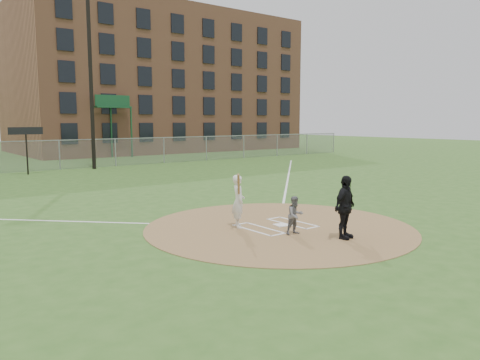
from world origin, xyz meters
TOP-DOWN VIEW (x-y plane):
  - ground at (0.00, 0.00)m, footprint 140.00×140.00m
  - dirt_circle at (0.00, 0.00)m, footprint 8.40×8.40m
  - home_plate at (0.18, 0.09)m, footprint 0.48×0.48m
  - foul_line_first at (9.00, 9.00)m, footprint 17.04×17.04m
  - catcher at (-0.29, -1.00)m, footprint 0.59×0.48m
  - umpire at (0.45, -2.22)m, footprint 1.13×0.68m
  - batters_boxes at (0.00, 0.15)m, footprint 2.08×1.88m
  - batter_at_plate at (-1.05, 0.74)m, footprint 0.83×1.01m
  - outfield_fence at (0.00, 22.00)m, footprint 56.08×0.08m
  - brick_warehouse at (16.00, 37.96)m, footprint 30.00×17.17m
  - light_pole at (2.00, 21.00)m, footprint 1.20×0.30m
  - scoreboard_sign at (-2.50, 20.20)m, footprint 2.00×0.10m

SIDE VIEW (x-z plane):
  - ground at x=0.00m, z-range 0.00..0.00m
  - foul_line_first at x=9.00m, z-range 0.00..0.01m
  - dirt_circle at x=0.00m, z-range 0.00..0.02m
  - batters_boxes at x=0.00m, z-range 0.02..0.03m
  - home_plate at x=0.18m, z-range 0.02..0.05m
  - catcher at x=-0.29m, z-range 0.02..1.15m
  - batter_at_plate at x=-1.05m, z-range -0.04..1.74m
  - umpire at x=0.45m, z-range 0.02..1.82m
  - outfield_fence at x=0.00m, z-range 0.00..2.03m
  - scoreboard_sign at x=-2.50m, z-range 0.92..3.85m
  - light_pole at x=2.00m, z-range 0.50..12.72m
  - brick_warehouse at x=16.00m, z-range 0.00..15.00m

